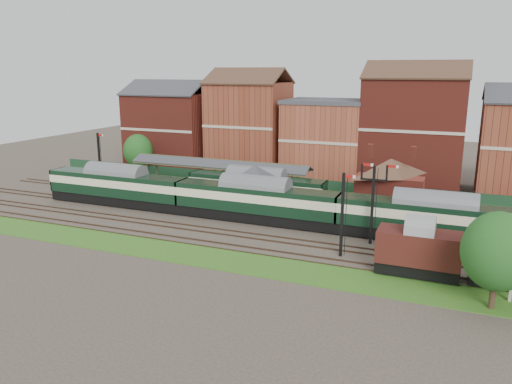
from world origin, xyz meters
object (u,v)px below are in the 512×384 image
at_px(semaphore_bracket, 373,199).
at_px(goods_van_a, 505,266).
at_px(platform_railcar, 256,187).
at_px(signal_box, 255,188).
at_px(dmu_train, 255,200).

xyz_separation_m(semaphore_bracket, goods_van_a, (11.66, -6.50, -2.79)).
xyz_separation_m(semaphore_bracket, platform_railcar, (-16.16, 9.00, -2.20)).
height_order(signal_box, platform_railcar, signal_box).
bearing_deg(semaphore_bracket, dmu_train, 169.58).
distance_m(semaphore_bracket, goods_van_a, 13.64).
distance_m(signal_box, platform_railcar, 3.52).
height_order(platform_railcar, goods_van_a, platform_railcar).
bearing_deg(dmu_train, platform_railcar, 111.49).
xyz_separation_m(platform_railcar, goods_van_a, (27.82, -15.50, -0.59)).
distance_m(dmu_train, platform_railcar, 6.99).
relative_size(dmu_train, platform_railcar, 3.20).
xyz_separation_m(signal_box, dmu_train, (1.44, -3.25, -0.60)).
distance_m(signal_box, dmu_train, 3.61).
distance_m(semaphore_bracket, dmu_train, 13.98).
bearing_deg(platform_railcar, dmu_train, -68.51).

